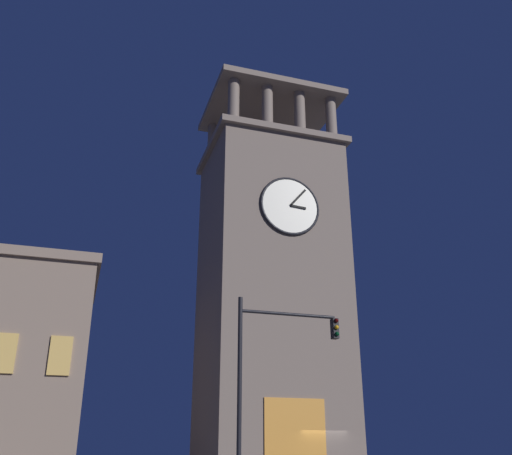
% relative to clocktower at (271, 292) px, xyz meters
% --- Properties ---
extents(clocktower, '(8.29, 7.23, 26.04)m').
position_rel_clocktower_xyz_m(clocktower, '(0.00, 0.00, 0.00)').
color(clocktower, '#75665B').
rests_on(clocktower, ground_plane).
extents(traffic_signal_near, '(3.88, 0.41, 6.71)m').
position_rel_clocktower_xyz_m(traffic_signal_near, '(4.05, 11.42, -5.90)').
color(traffic_signal_near, black).
rests_on(traffic_signal_near, ground_plane).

